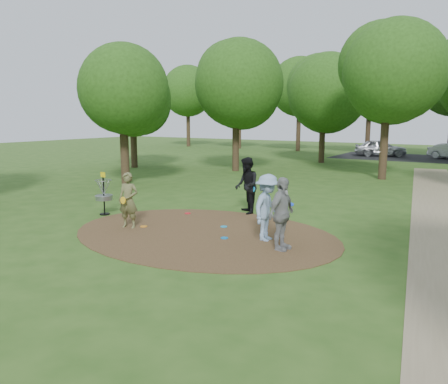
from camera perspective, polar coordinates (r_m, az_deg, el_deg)
The scene contains 14 objects.
ground at distance 13.22m, azimuth -2.74°, elevation -5.46°, with size 100.00×100.00×0.00m, color #2D5119.
dirt_clearing at distance 13.22m, azimuth -2.74°, elevation -5.42°, with size 8.40×8.40×0.02m, color #47301C.
parking_lot at distance 41.00m, azimuth 24.28°, elevation 4.05°, with size 14.00×8.00×0.01m, color black.
player_observer_with_disc at distance 14.03m, azimuth -12.38°, elevation -1.08°, with size 0.74×0.60×1.77m.
player_throwing_with_disc at distance 12.33m, azimuth 5.67°, elevation -2.06°, with size 1.16×1.23×1.90m.
player_walking_with_disc at distance 15.76m, azimuth 2.97°, elevation 0.84°, with size 1.24×1.26×2.05m.
player_waiting_with_disc at distance 11.48m, azimuth 7.51°, elevation -2.87°, with size 0.58×1.18×1.94m.
disc_ground_cyan at distance 13.92m, azimuth -0.02°, elevation -4.54°, with size 0.22×0.22×0.02m, color #1996CE.
disc_ground_blue at distance 12.64m, azimuth 0.05°, elevation -6.02°, with size 0.22×0.22×0.02m, color #0B74C7.
disc_ground_red at distance 15.87m, azimuth -4.76°, elevation -2.79°, with size 0.22×0.22×0.02m, color red.
car_left at distance 41.69m, azimuth 19.76°, elevation 5.45°, with size 1.78×4.41×1.50m, color #A8A8B0.
disc_ground_orange at distance 14.18m, azimuth -10.44°, elevation -4.44°, with size 0.22×0.22×0.02m, color orange.
disc_golf_basket at distance 16.16m, azimuth -15.44°, elevation 0.17°, with size 0.63×0.63×1.54m.
tree_ring at distance 19.88m, azimuth 16.64°, elevation 14.46°, with size 37.17×45.70×9.08m.
Camera 1 is at (7.22, -10.52, 3.47)m, focal length 35.00 mm.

